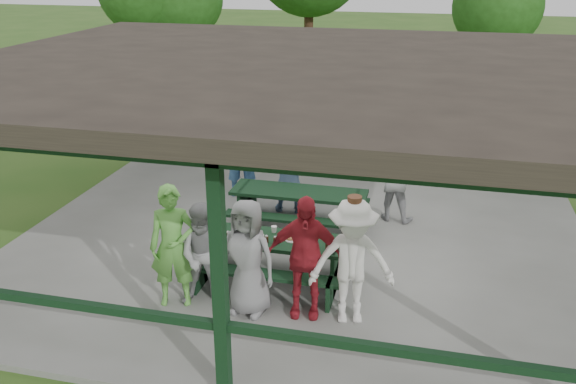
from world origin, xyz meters
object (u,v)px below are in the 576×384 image
(contestant_white_fedora, at_px, (352,262))
(contestant_grey_mid, at_px, (248,258))
(farm_trailer, at_px, (221,104))
(picnic_table_near, at_px, (271,254))
(contestant_green, at_px, (173,246))
(spectator_lblue, at_px, (289,172))
(pickup_truck, at_px, (405,118))
(spectator_grey, at_px, (395,178))
(spectator_blue, at_px, (240,150))
(picnic_table_far, at_px, (299,205))
(contestant_grey_left, at_px, (205,255))
(contestant_red, at_px, (304,257))

(contestant_white_fedora, bearing_deg, contestant_grey_mid, 171.93)
(farm_trailer, bearing_deg, picnic_table_near, -72.67)
(contestant_green, distance_m, contestant_white_fedora, 2.54)
(spectator_lblue, relative_size, pickup_truck, 0.32)
(picnic_table_near, height_order, spectator_grey, spectator_grey)
(contestant_grey_mid, distance_m, spectator_blue, 4.48)
(picnic_table_far, xyz_separation_m, contestant_grey_left, (-0.74, -2.83, 0.31))
(contestant_grey_mid, xyz_separation_m, pickup_truck, (1.60, 9.22, -0.26))
(contestant_grey_mid, distance_m, farm_trailer, 10.16)
(picnic_table_near, distance_m, contestant_red, 1.11)
(picnic_table_far, bearing_deg, pickup_truck, 76.46)
(contestant_red, relative_size, spectator_lblue, 1.12)
(contestant_white_fedora, relative_size, spectator_blue, 0.94)
(contestant_white_fedora, xyz_separation_m, pickup_truck, (0.17, 9.09, -0.31))
(picnic_table_far, height_order, contestant_grey_mid, contestant_grey_mid)
(contestant_grey_mid, relative_size, spectator_blue, 0.86)
(contestant_grey_left, distance_m, spectator_blue, 4.25)
(picnic_table_far, xyz_separation_m, contestant_white_fedora, (1.36, -2.77, 0.44))
(pickup_truck, bearing_deg, contestant_grey_left, 143.27)
(contestant_green, xyz_separation_m, contestant_red, (1.87, 0.17, -0.02))
(contestant_white_fedora, height_order, farm_trailer, contestant_white_fedora)
(picnic_table_near, distance_m, contestant_grey_mid, 0.98)
(picnic_table_near, height_order, contestant_white_fedora, contestant_white_fedora)
(picnic_table_near, xyz_separation_m, farm_trailer, (-3.83, 8.55, 0.16))
(picnic_table_near, bearing_deg, spectator_lblue, 97.83)
(contestant_grey_left, bearing_deg, contestant_grey_mid, -19.13)
(contestant_green, xyz_separation_m, spectator_lblue, (0.80, 3.72, -0.11))
(contestant_red, xyz_separation_m, spectator_lblue, (-1.07, 3.55, -0.10))
(picnic_table_near, relative_size, farm_trailer, 0.56)
(contestant_green, relative_size, spectator_blue, 0.92)
(contestant_green, bearing_deg, contestant_red, -12.22)
(contestant_red, bearing_deg, spectator_grey, 68.54)
(farm_trailer, bearing_deg, contestant_green, -81.21)
(farm_trailer, bearing_deg, contestant_grey_mid, -75.21)
(picnic_table_far, bearing_deg, contestant_grey_left, -104.60)
(spectator_blue, height_order, spectator_grey, spectator_blue)
(contestant_grey_left, bearing_deg, picnic_table_near, 34.61)
(contestant_grey_left, height_order, contestant_grey_mid, contestant_grey_mid)
(contestant_green, distance_m, spectator_grey, 4.73)
(picnic_table_far, distance_m, spectator_blue, 2.11)
(picnic_table_far, relative_size, contestant_grey_left, 1.57)
(picnic_table_near, bearing_deg, contestant_green, -142.07)
(picnic_table_far, distance_m, farm_trailer, 7.58)
(picnic_table_far, bearing_deg, contestant_white_fedora, -63.94)
(spectator_grey, bearing_deg, contestant_grey_mid, 75.93)
(contestant_white_fedora, bearing_deg, farm_trailer, 106.10)
(picnic_table_near, height_order, contestant_grey_mid, contestant_grey_mid)
(picnic_table_near, height_order, contestant_green, contestant_green)
(spectator_blue, distance_m, pickup_truck, 5.86)
(picnic_table_near, bearing_deg, contestant_grey_left, -132.01)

